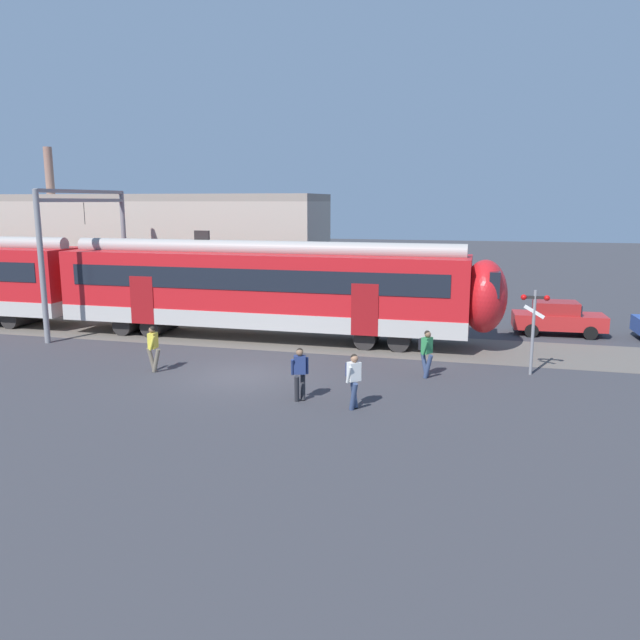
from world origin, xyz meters
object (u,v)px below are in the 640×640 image
(pedestrian_white, at_px, (354,376))
(crossing_signal, at_px, (534,319))
(pedestrian_yellow, at_px, (153,345))
(pedestrian_green, at_px, (426,349))
(pedestrian_navy, at_px, (300,369))
(parked_car_red, at_px, (558,318))
(commuter_train, at_px, (90,282))

(pedestrian_white, bearing_deg, crossing_signal, 44.21)
(pedestrian_yellow, bearing_deg, pedestrian_green, 10.10)
(pedestrian_yellow, relative_size, pedestrian_navy, 1.00)
(crossing_signal, bearing_deg, pedestrian_navy, -145.56)
(pedestrian_white, bearing_deg, parked_car_red, 60.85)
(pedestrian_navy, bearing_deg, parked_car_red, 54.40)
(pedestrian_white, xyz_separation_m, crossing_signal, (5.31, 5.17, 1.02))
(crossing_signal, bearing_deg, pedestrian_yellow, -167.23)
(pedestrian_navy, xyz_separation_m, pedestrian_green, (3.49, 3.57, 0.00))
(pedestrian_yellow, bearing_deg, pedestrian_white, -15.98)
(pedestrian_navy, distance_m, parked_car_red, 14.94)
(pedestrian_white, bearing_deg, pedestrian_navy, 168.99)
(parked_car_red, bearing_deg, pedestrian_green, -121.22)
(pedestrian_yellow, relative_size, parked_car_red, 0.41)
(commuter_train, distance_m, parked_car_red, 21.82)
(pedestrian_green, bearing_deg, pedestrian_white, -114.30)
(pedestrian_green, height_order, crossing_signal, crossing_signal)
(commuter_train, height_order, parked_car_red, commuter_train)
(commuter_train, distance_m, crossing_signal, 20.00)
(pedestrian_yellow, relative_size, pedestrian_green, 1.00)
(commuter_train, distance_m, pedestrian_white, 16.75)
(pedestrian_navy, height_order, crossing_signal, crossing_signal)
(commuter_train, xyz_separation_m, pedestrian_yellow, (6.70, -6.21, -1.29))
(pedestrian_green, bearing_deg, crossing_signal, 19.61)
(pedestrian_yellow, height_order, crossing_signal, crossing_signal)
(crossing_signal, bearing_deg, parked_car_red, 77.27)
(pedestrian_white, bearing_deg, commuter_train, 149.72)
(commuter_train, xyz_separation_m, pedestrian_navy, (12.69, -8.09, -1.26))
(pedestrian_white, height_order, pedestrian_green, same)
(commuter_train, xyz_separation_m, pedestrian_white, (14.42, -8.42, -1.26))
(commuter_train, distance_m, pedestrian_navy, 15.10)
(commuter_train, xyz_separation_m, crossing_signal, (19.73, -3.26, -0.24))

